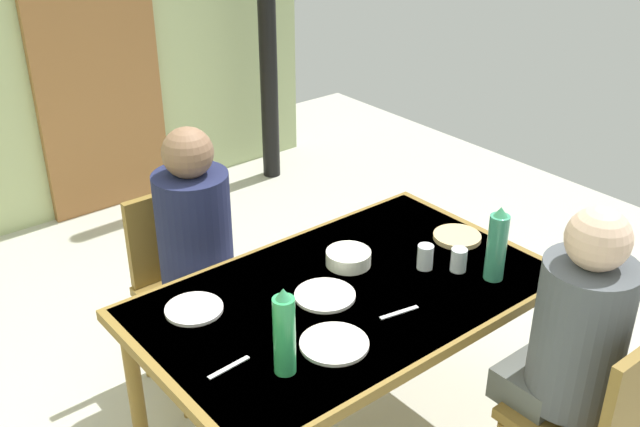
{
  "coord_description": "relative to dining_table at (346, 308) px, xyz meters",
  "views": [
    {
      "loc": [
        -1.05,
        -1.81,
        2.21
      ],
      "look_at": [
        0.42,
        0.01,
        1.0
      ],
      "focal_mm": 41.84,
      "sensor_mm": 36.0,
      "label": 1
    }
  ],
  "objects": [
    {
      "name": "door_wooden",
      "position": [
        0.26,
        2.62,
        0.32
      ],
      "size": [
        0.8,
        0.05,
        2.0
      ],
      "primitive_type": "cube",
      "color": "#926033",
      "rests_on": "ground_plane"
    },
    {
      "name": "dining_table",
      "position": [
        0.0,
        0.0,
        0.0
      ],
      "size": [
        1.48,
        0.9,
        0.75
      ],
      "color": "olive",
      "rests_on": "ground_plane"
    },
    {
      "name": "chair_near_diner",
      "position": [
        0.4,
        -0.8,
        -0.18
      ],
      "size": [
        0.4,
        0.4,
        0.87
      ],
      "color": "olive",
      "rests_on": "ground_plane"
    },
    {
      "name": "chair_far_diner",
      "position": [
        -0.22,
        0.8,
        -0.18
      ],
      "size": [
        0.4,
        0.4,
        0.87
      ],
      "rotation": [
        0.0,
        0.0,
        3.14
      ],
      "color": "olive",
      "rests_on": "ground_plane"
    },
    {
      "name": "person_near_diner",
      "position": [
        0.4,
        -0.67,
        0.1
      ],
      "size": [
        0.3,
        0.37,
        0.77
      ],
      "color": "#555B57",
      "rests_on": "ground_plane"
    },
    {
      "name": "person_far_diner",
      "position": [
        -0.22,
        0.67,
        0.1
      ],
      "size": [
        0.3,
        0.37,
        0.77
      ],
      "rotation": [
        0.0,
        0.0,
        3.14
      ],
      "color": "#151A47",
      "rests_on": "ground_plane"
    },
    {
      "name": "water_bottle_green_near",
      "position": [
        0.47,
        -0.27,
        0.21
      ],
      "size": [
        0.07,
        0.07,
        0.29
      ],
      "color": "#3B926E",
      "rests_on": "dining_table"
    },
    {
      "name": "water_bottle_green_far",
      "position": [
        -0.43,
        -0.21,
        0.21
      ],
      "size": [
        0.07,
        0.07,
        0.3
      ],
      "color": "#30A35A",
      "rests_on": "dining_table"
    },
    {
      "name": "serving_bowl_center",
      "position": [
        0.13,
        0.14,
        0.1
      ],
      "size": [
        0.17,
        0.17,
        0.05
      ],
      "primitive_type": "cylinder",
      "color": "silver",
      "rests_on": "dining_table"
    },
    {
      "name": "dinner_plate_near_left",
      "position": [
        -0.23,
        -0.21,
        0.08
      ],
      "size": [
        0.22,
        0.22,
        0.01
      ],
      "primitive_type": "cylinder",
      "color": "white",
      "rests_on": "dining_table"
    },
    {
      "name": "dinner_plate_near_right",
      "position": [
        -0.48,
        0.24,
        0.08
      ],
      "size": [
        0.2,
        0.2,
        0.01
      ],
      "primitive_type": "cylinder",
      "color": "white",
      "rests_on": "dining_table"
    },
    {
      "name": "dinner_plate_far_center",
      "position": [
        -0.08,
        0.02,
        0.08
      ],
      "size": [
        0.22,
        0.22,
        0.01
      ],
      "primitive_type": "cylinder",
      "color": "white",
      "rests_on": "dining_table"
    },
    {
      "name": "drinking_glass_by_near_diner",
      "position": [
        0.33,
        -0.06,
        0.12
      ],
      "size": [
        0.06,
        0.06,
        0.09
      ],
      "primitive_type": "cylinder",
      "color": "silver",
      "rests_on": "dining_table"
    },
    {
      "name": "drinking_glass_by_far_diner",
      "position": [
        0.41,
        -0.15,
        0.12
      ],
      "size": [
        0.06,
        0.06,
        0.09
      ],
      "primitive_type": "cylinder",
      "color": "silver",
      "rests_on": "dining_table"
    },
    {
      "name": "bread_plate_sliced",
      "position": [
        0.59,
        0.01,
        0.08
      ],
      "size": [
        0.19,
        0.19,
        0.02
      ],
      "primitive_type": "cylinder",
      "color": "#DBB77A",
      "rests_on": "dining_table"
    },
    {
      "name": "cutlery_knife_near",
      "position": [
        -0.55,
        -0.09,
        0.07
      ],
      "size": [
        0.15,
        0.03,
        0.0
      ],
      "primitive_type": "cube",
      "rotation": [
        0.0,
        0.0,
        3.21
      ],
      "color": "silver",
      "rests_on": "dining_table"
    },
    {
      "name": "cutlery_fork_near",
      "position": [
        0.05,
        -0.21,
        0.07
      ],
      "size": [
        0.15,
        0.04,
        0.0
      ],
      "primitive_type": "cube",
      "rotation": [
        0.0,
        0.0,
        6.09
      ],
      "color": "silver",
      "rests_on": "dining_table"
    }
  ]
}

